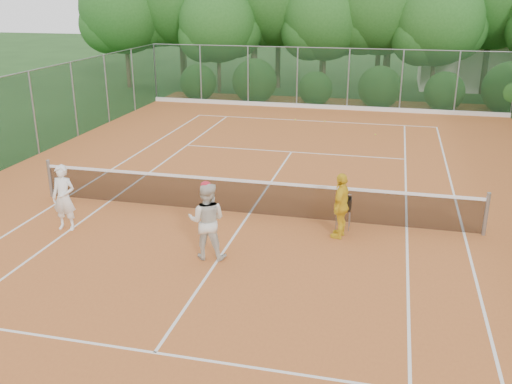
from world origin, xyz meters
TOP-DOWN VIEW (x-y plane):
  - ground at (0.00, 0.00)m, footprint 120.00×120.00m
  - clay_court at (0.00, 0.00)m, footprint 18.00×36.00m
  - club_building at (9.00, 24.00)m, footprint 8.00×5.00m
  - tennis_net at (0.00, 0.00)m, footprint 11.97×0.10m
  - player_white at (-4.21, -2.05)m, footprint 0.61×0.41m
  - player_center_grp at (-0.26, -2.76)m, footprint 0.92×0.75m
  - player_yellow at (2.51, -0.91)m, footprint 0.56×1.00m
  - ball_hopper at (2.53, -0.38)m, footprint 0.35×0.35m
  - stray_ball_a at (-0.80, 11.84)m, footprint 0.07×0.07m
  - stray_ball_b at (2.92, 9.77)m, footprint 0.07×0.07m
  - stray_ball_c at (0.57, 11.81)m, footprint 0.07×0.07m
  - court_markings at (0.00, 0.00)m, footprint 11.03×23.83m
  - fence_back at (0.00, 15.00)m, footprint 18.07×0.07m
  - tropical_treeline at (1.43, 20.22)m, footprint 32.10×8.49m

SIDE VIEW (x-z plane):
  - ground at x=0.00m, z-range 0.00..0.00m
  - clay_court at x=0.00m, z-range 0.00..0.02m
  - court_markings at x=0.00m, z-range 0.02..0.03m
  - stray_ball_a at x=-0.80m, z-range 0.02..0.09m
  - stray_ball_b at x=2.92m, z-range 0.02..0.09m
  - stray_ball_c at x=0.57m, z-range 0.02..0.09m
  - tennis_net at x=0.00m, z-range -0.02..1.08m
  - ball_hopper at x=2.53m, z-range 0.26..1.06m
  - player_yellow at x=2.51m, z-range 0.02..1.64m
  - player_white at x=-4.21m, z-range 0.02..1.69m
  - player_center_grp at x=-0.26m, z-range 0.01..1.81m
  - club_building at x=9.00m, z-range 0.00..3.00m
  - fence_back at x=0.00m, z-range 0.02..3.02m
  - tropical_treeline at x=1.43m, z-range -2.40..12.63m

